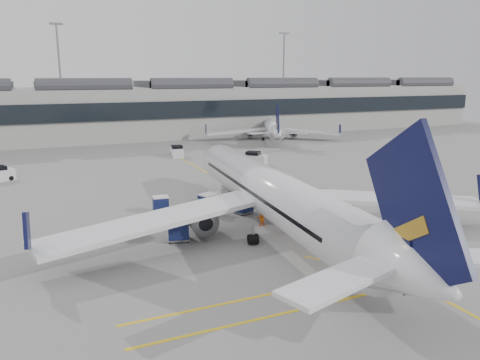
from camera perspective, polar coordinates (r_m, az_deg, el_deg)
name	(u,v)px	position (r m, az deg, el deg)	size (l,w,h in m)	color
ground	(207,245)	(38.67, -4.03, -7.85)	(220.00, 220.00, 0.00)	gray
terminal	(92,111)	(106.99, -17.60, 8.06)	(200.00, 20.45, 12.40)	#9E9E99
light_masts	(75,72)	(120.57, -19.48, 12.36)	(113.00, 0.60, 25.45)	slate
apron_markings	(262,202)	(51.21, 2.65, -2.69)	(0.25, 60.00, 0.01)	gold
airliner_main	(275,196)	(40.36, 4.31, -1.94)	(39.53, 43.36, 11.53)	silver
airliner_far	(272,128)	(101.81, 3.92, 6.35)	(26.97, 29.79, 8.45)	silver
belt_loader	(229,194)	(52.31, -1.30, -1.74)	(4.66, 1.97, 1.86)	beige
baggage_cart_a	(244,204)	(46.75, 0.47, -3.00)	(1.96, 1.77, 1.72)	gray
baggage_cart_b	(208,203)	(47.14, -3.86, -2.77)	(2.25, 2.08, 1.92)	gray
baggage_cart_c	(161,204)	(47.53, -9.65, -2.93)	(1.79, 1.54, 1.72)	gray
baggage_cart_d	(178,229)	(39.46, -7.53, -5.92)	(2.16, 1.92, 1.93)	gray
ramp_agent_a	(218,207)	(45.72, -2.74, -3.35)	(0.69, 0.45, 1.89)	orange
ramp_agent_b	(261,217)	(43.02, 2.56, -4.55)	(0.79, 0.62, 1.64)	orange
pushback_tug	(130,229)	(41.63, -13.23, -5.80)	(2.68, 2.01, 1.34)	#4A4D41
safety_cone_nose	(218,177)	(62.47, -2.75, 0.35)	(0.38, 0.38, 0.53)	#F24C0A
safety_cone_engine	(295,201)	(51.14, 6.69, -2.53)	(0.33, 0.33, 0.46)	#F24C0A
service_van_mid	(177,152)	(80.19, -7.70, 3.42)	(2.52, 4.10, 1.97)	silver
service_van_right	(253,159)	(72.32, 1.61, 2.58)	(4.39, 4.22, 2.09)	silver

